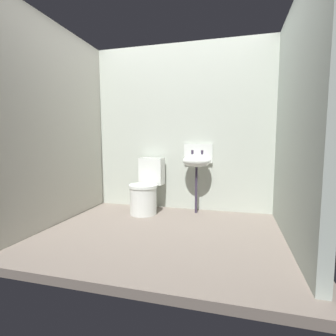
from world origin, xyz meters
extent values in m
cube|color=slate|center=(0.00, 0.00, -0.04)|extent=(3.06, 2.40, 0.08)
cube|color=#B5BDAF|center=(0.00, 1.05, 1.23)|extent=(3.06, 0.10, 2.45)
cube|color=#BBB9AA|center=(-1.38, 0.10, 1.23)|extent=(0.10, 2.20, 2.45)
cube|color=#B1BDB2|center=(1.38, 0.10, 1.23)|extent=(0.10, 2.20, 2.45)
cylinder|color=silver|center=(-0.44, 0.56, 0.19)|extent=(0.42, 0.42, 0.38)
cylinder|color=white|center=(-0.44, 0.56, 0.40)|extent=(0.44, 0.44, 0.04)
cube|color=silver|center=(-0.42, 0.86, 0.58)|extent=(0.38, 0.21, 0.40)
cylinder|color=#382F43|center=(0.27, 0.81, 0.33)|extent=(0.04, 0.04, 0.66)
ellipsoid|color=silver|center=(0.27, 0.81, 0.75)|extent=(0.40, 0.32, 0.18)
cube|color=silver|center=(0.27, 0.98, 0.85)|extent=(0.42, 0.04, 0.28)
cylinder|color=#382F43|center=(0.20, 0.87, 0.87)|extent=(0.04, 0.04, 0.06)
cylinder|color=#382F43|center=(0.34, 0.87, 0.87)|extent=(0.04, 0.04, 0.06)
camera|label=1|loc=(0.80, -2.77, 1.03)|focal=27.26mm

